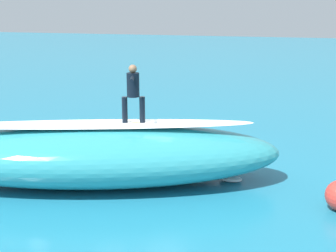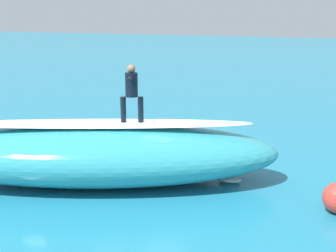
{
  "view_description": "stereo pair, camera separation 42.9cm",
  "coord_description": "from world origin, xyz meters",
  "px_view_note": "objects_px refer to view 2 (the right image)",
  "views": [
    {
      "loc": [
        -4.34,
        12.12,
        4.54
      ],
      "look_at": [
        -0.63,
        -0.12,
        1.23
      ],
      "focal_mm": 49.73,
      "sensor_mm": 36.0,
      "label": 1
    },
    {
      "loc": [
        -4.75,
        11.98,
        4.54
      ],
      "look_at": [
        -0.63,
        -0.12,
        1.23
      ],
      "focal_mm": 49.73,
      "sensor_mm": 36.0,
      "label": 2
    }
  ],
  "objects_px": {
    "surfboard_paddling": "(197,153)",
    "surfer_riding": "(132,89)",
    "surfer_paddling": "(193,147)",
    "surfboard_riding": "(132,124)"
  },
  "relations": [
    {
      "from": "surfboard_riding",
      "to": "surfer_riding",
      "type": "height_order",
      "value": "surfer_riding"
    },
    {
      "from": "surfboard_riding",
      "to": "surfer_paddling",
      "type": "height_order",
      "value": "surfboard_riding"
    },
    {
      "from": "surfboard_paddling",
      "to": "surfer_paddling",
      "type": "bearing_deg",
      "value": -180.0
    },
    {
      "from": "surfboard_riding",
      "to": "surfboard_paddling",
      "type": "bearing_deg",
      "value": -126.87
    },
    {
      "from": "surfboard_riding",
      "to": "surfer_riding",
      "type": "xyz_separation_m",
      "value": [
        0.0,
        0.0,
        0.9
      ]
    },
    {
      "from": "surfboard_paddling",
      "to": "surfer_riding",
      "type": "bearing_deg",
      "value": -122.1
    },
    {
      "from": "surfboard_riding",
      "to": "surfboard_paddling",
      "type": "xyz_separation_m",
      "value": [
        -0.96,
        -2.89,
        -1.56
      ]
    },
    {
      "from": "surfboard_riding",
      "to": "surfer_riding",
      "type": "relative_size",
      "value": 1.43
    },
    {
      "from": "surfer_riding",
      "to": "surfboard_paddling",
      "type": "xyz_separation_m",
      "value": [
        -0.96,
        -2.89,
        -2.46
      ]
    },
    {
      "from": "surfboard_riding",
      "to": "surfboard_paddling",
      "type": "height_order",
      "value": "surfboard_riding"
    }
  ]
}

